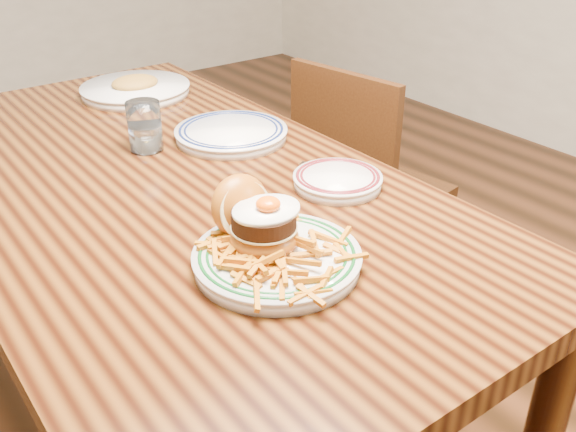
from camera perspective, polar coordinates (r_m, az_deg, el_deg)
floor at (r=1.82m, az=-8.71°, el=-18.44°), size 6.00×6.00×0.00m
table at (r=1.41m, az=-10.67°, el=0.14°), size 0.85×1.60×0.75m
chair_right at (r=2.03m, az=6.62°, el=2.78°), size 0.44×0.44×0.83m
main_plate at (r=1.04m, az=-1.56°, el=-2.48°), size 0.28×0.29×0.13m
side_plate at (r=1.31m, az=4.43°, el=3.26°), size 0.18×0.19×0.03m
rear_plate at (r=1.55m, az=-5.07°, el=7.39°), size 0.27×0.27×0.03m
water_glass at (r=1.50m, az=-12.59°, el=7.54°), size 0.08×0.08×0.11m
far_plate at (r=1.91m, az=-13.41°, el=10.95°), size 0.31×0.31×0.06m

